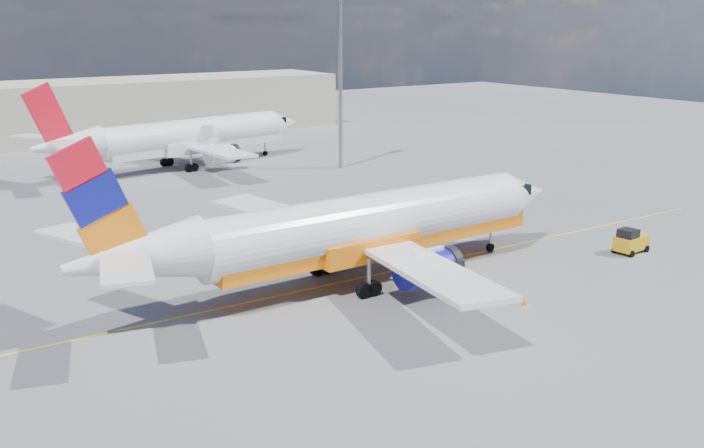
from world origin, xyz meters
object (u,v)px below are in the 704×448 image
main_jet (358,228)px  second_jet (185,137)px  traffic_cone (524,301)px  gse_tug (630,241)px

main_jet → second_jet: (6.26, 43.88, -0.15)m
second_jet → traffic_cone: bearing=-101.8°
second_jet → traffic_cone: (-0.51, -52.89, -3.20)m
traffic_cone → gse_tug: bearing=13.7°
gse_tug → traffic_cone: size_ratio=4.59×
second_jet → gse_tug: bearing=-85.7°
gse_tug → traffic_cone: (-14.33, -3.49, -0.58)m
main_jet → second_jet: bearing=80.1°
main_jet → gse_tug: bearing=-17.1°
gse_tug → second_jet: bearing=99.6°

